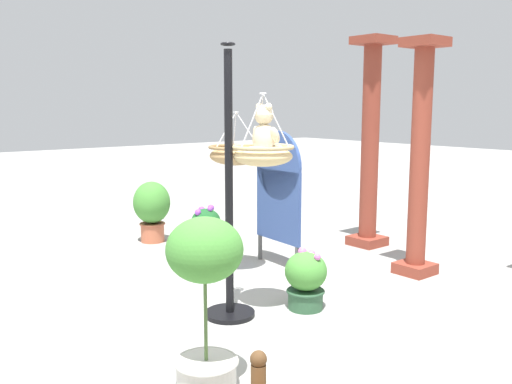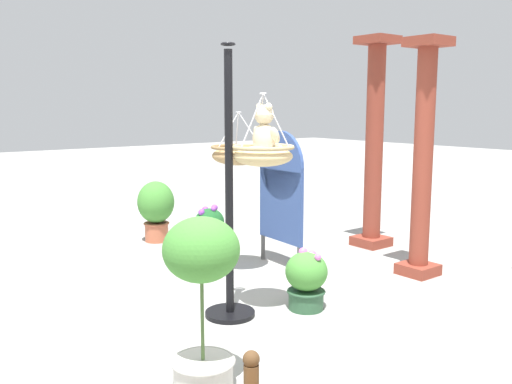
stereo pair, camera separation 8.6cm
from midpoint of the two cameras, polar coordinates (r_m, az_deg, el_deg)
ground_plane at (r=4.89m, az=-0.98°, el=-13.14°), size 40.00×40.00×0.00m
display_pole_central at (r=4.79m, az=-3.28°, el=-4.59°), size 0.44×0.44×2.35m
hanging_basket_with_teddy at (r=4.71m, az=0.19°, el=3.92°), size 0.53×0.53×0.62m
teddy_bear at (r=4.71m, az=0.40°, el=6.18°), size 0.30×0.27×0.43m
hanging_basket_left_high at (r=5.96m, az=-2.45°, el=3.93°), size 0.60×0.60×0.57m
greenhouse_pillar_left at (r=6.17m, az=16.14°, el=2.83°), size 0.39×0.39×2.54m
greenhouse_pillar_right at (r=7.33m, az=11.34°, el=4.54°), size 0.43×0.43×2.70m
potted_plant_fern_front at (r=3.60m, az=-5.96°, el=-9.29°), size 0.50×0.50×1.14m
potted_plant_flowering_red at (r=7.62m, az=-11.01°, el=-1.60°), size 0.50×0.50×0.83m
potted_plant_conical_shrub at (r=5.08m, az=4.67°, el=-8.92°), size 0.38×0.38×0.57m
potted_plant_trailing_ivy at (r=7.23m, az=-5.52°, el=-3.55°), size 0.38×0.38×0.56m
display_sign_board at (r=6.26m, az=1.91°, el=0.40°), size 0.78×0.10×1.56m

